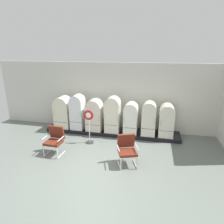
{
  "coord_description": "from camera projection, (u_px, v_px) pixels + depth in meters",
  "views": [
    {
      "loc": [
        1.78,
        -5.09,
        3.67
      ],
      "look_at": [
        0.07,
        2.75,
        1.12
      ],
      "focal_mm": 31.33,
      "sensor_mm": 36.0,
      "label": 1
    }
  ],
  "objects": [
    {
      "name": "refrigerator_0",
      "position": [
        63.0,
        111.0,
        9.13
      ],
      "size": [
        0.72,
        0.72,
        1.47
      ],
      "color": "beige",
      "rests_on": "display_plinth"
    },
    {
      "name": "refrigerator_2",
      "position": [
        94.0,
        114.0,
        8.79
      ],
      "size": [
        0.71,
        0.65,
        1.43
      ],
      "color": "silver",
      "rests_on": "display_plinth"
    },
    {
      "name": "refrigerator_3",
      "position": [
        113.0,
        113.0,
        8.59
      ],
      "size": [
        0.64,
        0.64,
        1.6
      ],
      "color": "silver",
      "rests_on": "display_plinth"
    },
    {
      "name": "ground",
      "position": [
        91.0,
        172.0,
        6.22
      ],
      "size": [
        12.0,
        10.0,
        0.05
      ],
      "primitive_type": "cube",
      "color": "slate"
    },
    {
      "name": "refrigerator_6",
      "position": [
        166.0,
        119.0,
        8.19
      ],
      "size": [
        0.6,
        0.72,
        1.38
      ],
      "color": "silver",
      "rests_on": "display_plinth"
    },
    {
      "name": "display_plinth",
      "position": [
        112.0,
        132.0,
        9.0
      ],
      "size": [
        6.05,
        0.95,
        0.16
      ],
      "primitive_type": "cube",
      "color": "black",
      "rests_on": "ground"
    },
    {
      "name": "armchair_right",
      "position": [
        127.0,
        148.0,
        6.43
      ],
      "size": [
        0.78,
        0.79,
        1.04
      ],
      "color": "silver",
      "rests_on": "ground"
    },
    {
      "name": "refrigerator_4",
      "position": [
        131.0,
        117.0,
        8.47
      ],
      "size": [
        0.59,
        0.67,
        1.37
      ],
      "color": "white",
      "rests_on": "display_plinth"
    },
    {
      "name": "armchair_left",
      "position": [
        55.0,
        139.0,
        7.11
      ],
      "size": [
        0.67,
        0.66,
        1.04
      ],
      "color": "silver",
      "rests_on": "ground"
    },
    {
      "name": "refrigerator_1",
      "position": [
        78.0,
        111.0,
        8.92
      ],
      "size": [
        0.58,
        0.65,
        1.6
      ],
      "color": "white",
      "rests_on": "display_plinth"
    },
    {
      "name": "sign_stand",
      "position": [
        89.0,
        128.0,
        7.9
      ],
      "size": [
        0.41,
        0.32,
        1.42
      ],
      "color": "#2D2D30",
      "rests_on": "ground"
    },
    {
      "name": "back_wall",
      "position": [
        115.0,
        97.0,
        9.14
      ],
      "size": [
        11.76,
        0.12,
        3.15
      ],
      "color": "silver",
      "rests_on": "ground"
    },
    {
      "name": "refrigerator_5",
      "position": [
        149.0,
        118.0,
        8.28
      ],
      "size": [
        0.58,
        0.61,
        1.46
      ],
      "color": "silver",
      "rests_on": "display_plinth"
    }
  ]
}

